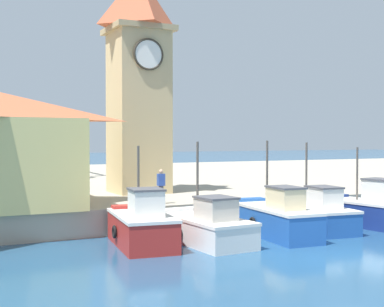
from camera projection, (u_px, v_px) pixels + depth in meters
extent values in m
plane|color=navy|center=(354.00, 261.00, 18.47)|extent=(300.00, 300.00, 0.00)
cube|color=#A89E89|center=(110.00, 183.00, 43.78)|extent=(120.00, 40.00, 1.20)
cube|color=#AD2823|center=(142.00, 231.00, 21.08)|extent=(2.45, 4.52, 1.17)
cube|color=#AD2823|center=(131.00, 208.00, 22.87)|extent=(1.70, 0.80, 0.24)
cube|color=silver|center=(142.00, 215.00, 21.07)|extent=(2.52, 4.59, 0.12)
cube|color=silver|center=(146.00, 203.00, 20.34)|extent=(1.31, 1.43, 0.99)
cube|color=#4C4C51|center=(146.00, 189.00, 20.32)|extent=(1.40, 1.52, 0.08)
cylinder|color=#4C4742|center=(138.00, 179.00, 21.54)|extent=(0.10, 0.10, 2.68)
torus|color=black|center=(114.00, 232.00, 20.95)|extent=(0.18, 0.53, 0.52)
cube|color=silver|center=(205.00, 231.00, 21.74)|extent=(2.36, 4.92, 0.94)
cube|color=silver|center=(180.00, 211.00, 23.59)|extent=(1.77, 0.72, 0.24)
cube|color=silver|center=(205.00, 219.00, 21.72)|extent=(2.42, 4.99, 0.12)
cube|color=#B2ADA3|center=(216.00, 209.00, 20.98)|extent=(1.32, 1.52, 0.84)
cube|color=#4C4C51|center=(216.00, 198.00, 20.97)|extent=(1.40, 1.60, 0.08)
cylinder|color=#4C4742|center=(197.00, 178.00, 22.20)|extent=(0.10, 0.10, 3.07)
torus|color=black|center=(178.00, 233.00, 21.40)|extent=(0.15, 0.53, 0.52)
cube|color=#2356A8|center=(274.00, 223.00, 23.26)|extent=(2.12, 5.30, 1.18)
cube|color=#2356A8|center=(249.00, 201.00, 25.41)|extent=(1.50, 0.71, 0.24)
cube|color=silver|center=(274.00, 208.00, 23.24)|extent=(2.18, 5.37, 0.12)
cube|color=beige|center=(285.00, 199.00, 22.38)|extent=(1.15, 1.63, 0.88)
cube|color=#4C4C51|center=(285.00, 187.00, 22.37)|extent=(1.23, 1.72, 0.08)
cylinder|color=#4C4742|center=(267.00, 173.00, 23.80)|extent=(0.10, 0.10, 2.88)
torus|color=black|center=(252.00, 223.00, 23.15)|extent=(0.16, 0.53, 0.52)
cube|color=#2356A8|center=(313.00, 218.00, 25.09)|extent=(2.39, 5.24, 1.01)
cube|color=#2356A8|center=(289.00, 200.00, 27.22)|extent=(1.58, 0.78, 0.24)
cube|color=silver|center=(313.00, 207.00, 25.07)|extent=(2.45, 5.31, 0.12)
cube|color=silver|center=(324.00, 198.00, 24.22)|extent=(1.25, 1.64, 0.89)
cube|color=#4C4C51|center=(324.00, 187.00, 24.21)|extent=(1.34, 1.73, 0.08)
cylinder|color=#4C4742|center=(306.00, 173.00, 25.63)|extent=(0.10, 0.10, 2.95)
torus|color=black|center=(292.00, 219.00, 25.01)|extent=(0.18, 0.53, 0.52)
cube|color=navy|center=(366.00, 214.00, 25.96)|extent=(2.56, 4.62, 1.12)
cube|color=navy|center=(334.00, 197.00, 27.51)|extent=(1.65, 0.86, 0.24)
cube|color=silver|center=(366.00, 202.00, 25.94)|extent=(2.63, 4.69, 0.12)
cube|color=silver|center=(380.00, 191.00, 25.30)|extent=(1.31, 1.48, 1.05)
cube|color=#4C4C51|center=(380.00, 179.00, 25.29)|extent=(1.40, 1.57, 0.08)
cylinder|color=#4C4742|center=(357.00, 174.00, 26.35)|extent=(0.10, 0.10, 2.59)
torus|color=black|center=(349.00, 216.00, 25.55)|extent=(0.21, 0.53, 0.52)
cube|color=tan|center=(139.00, 113.00, 30.21)|extent=(2.94, 2.94, 9.00)
cube|color=tan|center=(138.00, 31.00, 30.09)|extent=(3.44, 3.44, 0.30)
pyramid|color=#B25133|center=(138.00, 0.00, 30.04)|extent=(3.44, 3.44, 3.17)
cylinder|color=white|center=(148.00, 54.00, 28.76)|extent=(1.61, 0.12, 1.61)
torus|color=#332D23|center=(149.00, 54.00, 28.72)|extent=(1.73, 0.12, 1.73)
cylinder|color=#33333D|center=(68.00, 198.00, 23.59)|extent=(0.22, 0.22, 0.85)
cube|color=red|center=(68.00, 182.00, 23.57)|extent=(0.34, 0.22, 0.56)
sphere|color=#9E7051|center=(68.00, 173.00, 23.56)|extent=(0.20, 0.20, 0.20)
cylinder|color=#33333D|center=(161.00, 195.00, 24.93)|extent=(0.22, 0.22, 0.85)
cube|color=#2D4CA5|center=(161.00, 180.00, 24.91)|extent=(0.34, 0.22, 0.56)
sphere|color=tan|center=(161.00, 171.00, 24.90)|extent=(0.20, 0.20, 0.20)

